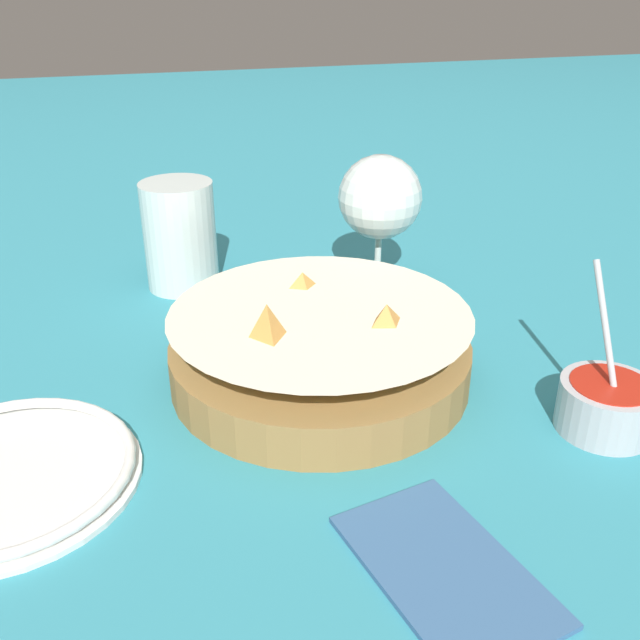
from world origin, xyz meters
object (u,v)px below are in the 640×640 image
(food_basket, at_px, (320,349))
(sauce_cup, at_px, (607,404))
(beer_mug, at_px, (180,239))
(wine_glass, at_px, (380,201))
(side_plate, at_px, (6,475))

(food_basket, relative_size, sauce_cup, 2.02)
(sauce_cup, relative_size, beer_mug, 1.03)
(wine_glass, height_order, beer_mug, wine_glass)
(food_basket, xyz_separation_m, sauce_cup, (-0.13, -0.19, -0.01))
(food_basket, xyz_separation_m, side_plate, (-0.07, 0.25, -0.02))
(side_plate, bearing_deg, wine_glass, -57.14)
(side_plate, bearing_deg, sauce_cup, -97.99)
(sauce_cup, bearing_deg, food_basket, 55.33)
(sauce_cup, xyz_separation_m, side_plate, (0.06, 0.44, -0.02))
(food_basket, distance_m, sauce_cup, 0.23)
(side_plate, bearing_deg, beer_mug, -27.25)
(sauce_cup, height_order, side_plate, sauce_cup)
(food_basket, relative_size, beer_mug, 2.08)
(food_basket, bearing_deg, wine_glass, -34.90)
(food_basket, xyz_separation_m, beer_mug, (0.24, 0.09, 0.02))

